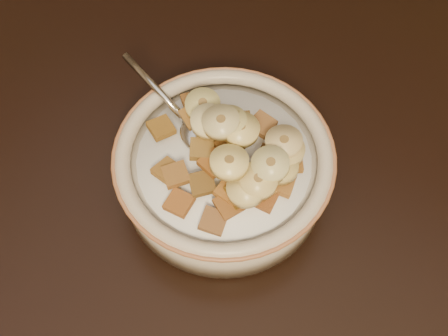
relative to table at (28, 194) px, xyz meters
The scene contains 41 objects.
table is the anchor object (origin of this frame).
chair 0.60m from the table, 71.08° to the left, with size 0.45×0.45×1.02m, color black.
cereal_bowl 0.19m from the table, 28.08° to the left, with size 0.18×0.18×0.04m, color #AA9D8E.
milk 0.20m from the table, 28.08° to the left, with size 0.15×0.15×0.00m, color white.
spoon 0.18m from the table, 35.33° to the left, with size 0.03×0.04×0.01m, color #B9B9B9.
cereal_square_0 0.19m from the table, 18.27° to the left, with size 0.02×0.02×0.01m, color brown.
cereal_square_1 0.18m from the table, 48.22° to the left, with size 0.02×0.02×0.01m, color brown.
cereal_square_2 0.20m from the table, 23.66° to the left, with size 0.02×0.02×0.01m, color brown.
cereal_square_3 0.22m from the table, 35.81° to the left, with size 0.02×0.02×0.01m, color olive.
cereal_square_4 0.21m from the table, 28.03° to the left, with size 0.02×0.02×0.01m, color brown.
cereal_square_5 0.16m from the table, 21.93° to the left, with size 0.02×0.02×0.01m, color brown.
cereal_square_6 0.17m from the table, 11.85° to the left, with size 0.02×0.02×0.01m, color #995E2C.
cereal_square_7 0.24m from the table, 20.12° to the left, with size 0.02×0.02×0.01m, color brown.
cereal_square_8 0.17m from the table, 20.05° to the left, with size 0.02×0.02×0.01m, color olive.
cereal_square_9 0.21m from the table, 14.36° to the left, with size 0.02×0.02×0.01m, color brown.
cereal_square_10 0.23m from the table, 35.68° to the left, with size 0.02×0.02×0.01m, color brown.
cereal_square_11 0.20m from the table, 34.89° to the left, with size 0.02×0.02×0.01m, color brown.
cereal_square_12 0.25m from the table, 21.40° to the left, with size 0.02×0.02×0.01m, color olive.
cereal_square_13 0.20m from the table, ahead, with size 0.02×0.02×0.01m, color brown.
cereal_square_14 0.19m from the table, 27.86° to the left, with size 0.02×0.02×0.01m, color olive.
cereal_square_15 0.18m from the table, 41.68° to the left, with size 0.02×0.02×0.01m, color brown.
cereal_square_16 0.25m from the table, 26.85° to the left, with size 0.02×0.02×0.01m, color brown.
cereal_square_17 0.22m from the table, 17.07° to the left, with size 0.02×0.02×0.01m, color brown.
cereal_square_18 0.21m from the table, 17.45° to the left, with size 0.02×0.02×0.01m, color #9C662C.
cereal_square_19 0.23m from the table, 17.91° to the left, with size 0.02×0.02×0.01m, color brown.
cereal_square_20 0.19m from the table, 39.59° to the left, with size 0.02×0.02×0.01m, color brown.
cereal_square_21 0.15m from the table, 40.85° to the left, with size 0.02×0.02×0.01m, color brown.
cereal_square_22 0.22m from the table, 34.54° to the left, with size 0.02×0.02×0.01m, color olive.
cereal_square_23 0.24m from the table, 26.74° to the left, with size 0.02×0.02×0.01m, color brown.
banana_slice_0 0.20m from the table, 35.14° to the left, with size 0.03×0.03×0.01m, color #FAF2A9.
banana_slice_1 0.23m from the table, 19.33° to the left, with size 0.03×0.03×0.01m, color #E3C882.
banana_slice_2 0.25m from the table, 28.68° to the left, with size 0.03×0.03×0.01m, color #D5BF89.
banana_slice_3 0.19m from the table, 42.69° to the left, with size 0.03×0.03×0.01m, color #D9D080.
banana_slice_4 0.22m from the table, 30.82° to the left, with size 0.03×0.03×0.01m, color #FFE28B.
banana_slice_5 0.22m from the table, 21.43° to the left, with size 0.03×0.03×0.01m, color #F7D37F.
banana_slice_6 0.22m from the table, 17.32° to the left, with size 0.03×0.03×0.01m, color #DCCB78.
banana_slice_7 0.21m from the table, 33.02° to the left, with size 0.03×0.03×0.01m, color #D7C970.
banana_slice_8 0.24m from the table, 22.92° to the left, with size 0.03×0.03×0.01m, color beige.
banana_slice_9 0.25m from the table, 23.77° to the left, with size 0.03×0.03×0.01m, color #D7C571.
banana_slice_10 0.25m from the table, 27.40° to the left, with size 0.03×0.03×0.01m, color #CDB77C.
banana_slice_11 0.21m from the table, 32.37° to the left, with size 0.03×0.03×0.01m, color beige.
Camera 1 is at (0.28, -0.13, 1.21)m, focal length 45.00 mm.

